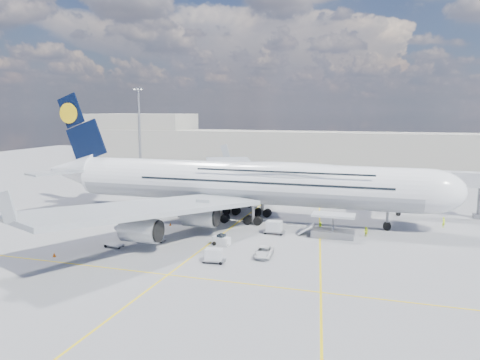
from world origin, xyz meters
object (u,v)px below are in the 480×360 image
(dolly_row_a, at_px, (131,218))
(cone_wing_right_inner, at_px, (170,224))
(service_van, at_px, (264,252))
(crew_nose, at_px, (444,222))
(cone_tail, at_px, (41,211))
(crew_van, at_px, (320,227))
(airliner, at_px, (243,182))
(crew_wing, at_px, (139,216))
(light_mast, at_px, (140,133))
(cone_wing_left_inner, at_px, (243,201))
(crew_loader, at_px, (366,232))
(cone_wing_right_outer, at_px, (54,255))
(crew_tug, at_px, (156,232))
(baggage_tug, at_px, (221,240))
(catering_truck_outer, at_px, (199,184))
(dolly_back, at_px, (143,220))
(cargo_loader, at_px, (332,229))
(cone_wing_left_outer, at_px, (225,187))
(jet_bridge, at_px, (416,181))
(catering_truck_inner, at_px, (242,196))
(dolly_row_c, at_px, (156,235))
(dolly_nose_far, at_px, (214,255))
(dolly_nose_near, at_px, (274,227))
(dolly_row_b, at_px, (114,245))

(dolly_row_a, relative_size, cone_wing_right_inner, 5.64)
(service_van, height_order, cone_wing_right_inner, service_van)
(crew_nose, xyz_separation_m, cone_tail, (-73.09, -10.24, -0.63))
(cone_tail, bearing_deg, crew_van, 1.51)
(airliner, distance_m, crew_nose, 34.64)
(crew_wing, bearing_deg, light_mast, 17.54)
(cone_wing_left_inner, distance_m, cone_tail, 40.27)
(crew_loader, distance_m, cone_wing_right_outer, 45.80)
(crew_tug, xyz_separation_m, cone_wing_right_outer, (-8.60, -12.66, -0.56))
(baggage_tug, bearing_deg, cone_wing_right_inner, 158.07)
(catering_truck_outer, relative_size, cone_wing_right_inner, 12.90)
(dolly_back, xyz_separation_m, cone_wing_left_inner, (11.70, 21.88, -0.05))
(crew_loader, xyz_separation_m, crew_wing, (-38.60, -2.09, 0.23))
(light_mast, bearing_deg, crew_nose, -22.33)
(cargo_loader, height_order, cone_wing_left_outer, cargo_loader)
(cone_wing_right_outer, relative_size, cone_tail, 1.12)
(jet_bridge, distance_m, cone_wing_right_outer, 61.93)
(crew_nose, distance_m, cone_wing_right_inner, 46.15)
(catering_truck_outer, relative_size, cone_tail, 12.86)
(crew_tug, bearing_deg, crew_wing, 134.07)
(dolly_back, xyz_separation_m, catering_truck_inner, (12.54, 18.57, 1.59))
(crew_wing, bearing_deg, dolly_row_c, -151.22)
(light_mast, relative_size, crew_loader, 16.38)
(airliner, bearing_deg, cone_wing_right_inner, -142.80)
(dolly_nose_far, height_order, service_van, dolly_nose_far)
(catering_truck_outer, bearing_deg, dolly_nose_near, -39.23)
(service_van, relative_size, cone_wing_right_inner, 8.89)
(airliner, height_order, service_van, airliner)
(light_mast, height_order, catering_truck_outer, light_mast)
(dolly_nose_near, xyz_separation_m, cone_wing_right_inner, (-18.14, -0.11, -0.86))
(dolly_nose_far, relative_size, crew_tug, 1.81)
(dolly_nose_far, height_order, crew_van, dolly_nose_far)
(catering_truck_outer, distance_m, crew_tug, 42.40)
(cone_wing_right_outer, bearing_deg, baggage_tug, 31.12)
(dolly_row_a, bearing_deg, crew_loader, -9.51)
(cone_wing_right_outer, bearing_deg, jet_bridge, 39.54)
(dolly_nose_near, distance_m, crew_van, 7.73)
(dolly_row_b, bearing_deg, catering_truck_outer, 110.59)
(crew_tug, bearing_deg, service_van, -11.47)
(airliner, xyz_separation_m, crew_tug, (-9.34, -15.61, -6.02))
(crew_van, xyz_separation_m, cone_wing_left_inner, (-19.14, 19.36, -0.55))
(baggage_tug, bearing_deg, crew_wing, 166.45)
(jet_bridge, bearing_deg, crew_nose, -56.15)
(light_mast, relative_size, cone_wing_left_inner, 47.65)
(crew_loader, bearing_deg, dolly_back, -147.89)
(dolly_back, bearing_deg, airliner, 23.84)
(light_mast, bearing_deg, dolly_nose_near, -41.90)
(jet_bridge, relative_size, crew_nose, 10.59)
(dolly_back, distance_m, crew_van, 30.95)
(dolly_back, relative_size, cone_wing_right_inner, 5.20)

